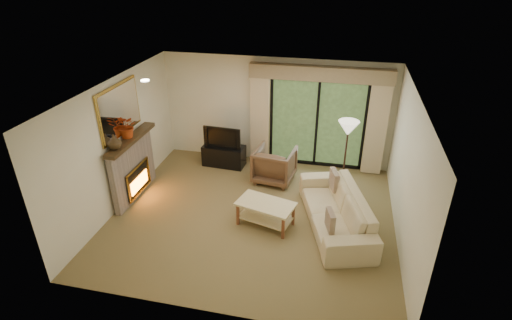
% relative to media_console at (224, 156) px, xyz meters
% --- Properties ---
extents(floor, '(5.50, 5.50, 0.00)m').
position_rel_media_console_xyz_m(floor, '(1.17, -1.95, -0.25)').
color(floor, olive).
rests_on(floor, ground).
extents(ceiling, '(5.50, 5.50, 0.00)m').
position_rel_media_console_xyz_m(ceiling, '(1.17, -1.95, 2.35)').
color(ceiling, white).
rests_on(ceiling, ground).
extents(wall_back, '(5.00, 0.00, 5.00)m').
position_rel_media_console_xyz_m(wall_back, '(1.17, 0.55, 1.05)').
color(wall_back, '#F3EACA').
rests_on(wall_back, ground).
extents(wall_front, '(5.00, 0.00, 5.00)m').
position_rel_media_console_xyz_m(wall_front, '(1.17, -4.45, 1.05)').
color(wall_front, '#F3EACA').
rests_on(wall_front, ground).
extents(wall_left, '(0.00, 5.00, 5.00)m').
position_rel_media_console_xyz_m(wall_left, '(-1.58, -1.95, 1.05)').
color(wall_left, '#F3EACA').
rests_on(wall_left, ground).
extents(wall_right, '(0.00, 5.00, 5.00)m').
position_rel_media_console_xyz_m(wall_right, '(3.92, -1.95, 1.05)').
color(wall_right, '#F3EACA').
rests_on(wall_right, ground).
extents(fireplace, '(0.24, 1.70, 1.37)m').
position_rel_media_console_xyz_m(fireplace, '(-1.46, -1.75, 0.43)').
color(fireplace, gray).
rests_on(fireplace, floor).
extents(mirror, '(0.07, 1.45, 1.02)m').
position_rel_media_console_xyz_m(mirror, '(-1.54, -1.75, 1.70)').
color(mirror, '#B38D39').
rests_on(mirror, wall_left).
extents(sliding_door, '(2.26, 0.10, 2.16)m').
position_rel_media_console_xyz_m(sliding_door, '(2.17, 0.50, 0.85)').
color(sliding_door, black).
rests_on(sliding_door, floor).
extents(curtain_left, '(0.45, 0.18, 2.35)m').
position_rel_media_console_xyz_m(curtain_left, '(0.82, 0.39, 0.95)').
color(curtain_left, '#CEB68E').
rests_on(curtain_left, floor).
extents(curtain_right, '(0.45, 0.18, 2.35)m').
position_rel_media_console_xyz_m(curtain_right, '(3.52, 0.39, 0.95)').
color(curtain_right, '#CEB68E').
rests_on(curtain_right, floor).
extents(cornice, '(3.20, 0.24, 0.32)m').
position_rel_media_console_xyz_m(cornice, '(2.17, 0.41, 2.07)').
color(cornice, '#99815F').
rests_on(cornice, wall_back).
extents(media_console, '(1.04, 0.52, 0.51)m').
position_rel_media_console_xyz_m(media_console, '(0.00, 0.00, 0.00)').
color(media_console, black).
rests_on(media_console, floor).
extents(tv, '(0.93, 0.18, 0.53)m').
position_rel_media_console_xyz_m(tv, '(0.00, 0.00, 0.52)').
color(tv, black).
rests_on(tv, media_console).
extents(armchair, '(0.96, 0.99, 0.80)m').
position_rel_media_console_xyz_m(armchair, '(1.34, -0.47, 0.15)').
color(armchair, brown).
rests_on(armchair, floor).
extents(sofa, '(1.62, 2.61, 0.71)m').
position_rel_media_console_xyz_m(sofa, '(2.78, -1.92, 0.10)').
color(sofa, '#CCB98B').
rests_on(sofa, floor).
extents(pillow_near, '(0.19, 0.37, 0.35)m').
position_rel_media_console_xyz_m(pillow_near, '(2.70, -2.62, 0.33)').
color(pillow_near, brown).
rests_on(pillow_near, sofa).
extents(pillow_far, '(0.22, 0.41, 0.40)m').
position_rel_media_console_xyz_m(pillow_far, '(2.70, -1.21, 0.34)').
color(pillow_far, brown).
rests_on(pillow_far, sofa).
extents(coffee_table, '(1.19, 0.85, 0.48)m').
position_rel_media_console_xyz_m(coffee_table, '(1.48, -2.18, -0.01)').
color(coffee_table, beige).
rests_on(coffee_table, floor).
extents(floor_lamp, '(0.51, 0.51, 1.63)m').
position_rel_media_console_xyz_m(floor_lamp, '(2.88, -0.55, 0.56)').
color(floor_lamp, beige).
rests_on(floor_lamp, floor).
extents(vase, '(0.35, 0.35, 0.29)m').
position_rel_media_console_xyz_m(vase, '(-1.44, -2.28, 1.26)').
color(vase, '#372816').
rests_on(vase, fireplace).
extents(branches, '(0.53, 0.50, 0.48)m').
position_rel_media_console_xyz_m(branches, '(-1.44, -1.76, 1.36)').
color(branches, '#AC3911').
rests_on(branches, fireplace).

